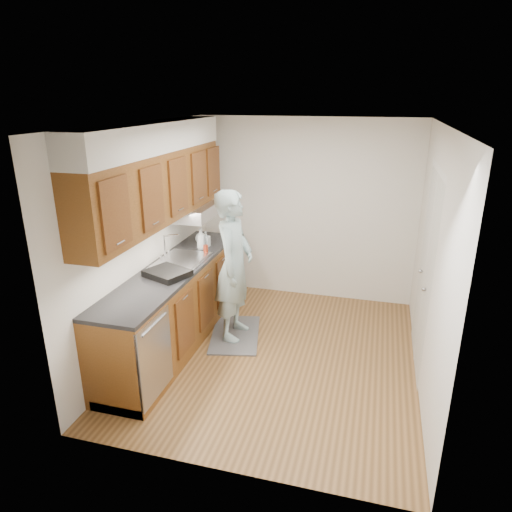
{
  "coord_description": "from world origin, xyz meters",
  "views": [
    {
      "loc": [
        0.95,
        -4.37,
        2.76
      ],
      "look_at": [
        -0.31,
        0.25,
        1.06
      ],
      "focal_mm": 32.0,
      "sensor_mm": 36.0,
      "label": 1
    }
  ],
  "objects_px": {
    "soap_bottle_a": "(201,239)",
    "dish_rack": "(167,273)",
    "soap_bottle_b": "(206,239)",
    "soap_bottle_c": "(201,236)",
    "soda_can": "(206,249)",
    "person": "(234,256)"
  },
  "relations": [
    {
      "from": "soap_bottle_a",
      "to": "dish_rack",
      "type": "height_order",
      "value": "soap_bottle_a"
    },
    {
      "from": "soap_bottle_b",
      "to": "soap_bottle_c",
      "type": "height_order",
      "value": "soap_bottle_b"
    },
    {
      "from": "soap_bottle_b",
      "to": "soda_can",
      "type": "xyz_separation_m",
      "value": [
        0.1,
        -0.26,
        -0.04
      ]
    },
    {
      "from": "soap_bottle_a",
      "to": "soap_bottle_b",
      "type": "distance_m",
      "value": 0.12
    },
    {
      "from": "soap_bottle_c",
      "to": "dish_rack",
      "type": "xyz_separation_m",
      "value": [
        0.08,
        -1.17,
        -0.06
      ]
    },
    {
      "from": "soda_can",
      "to": "soap_bottle_a",
      "type": "bearing_deg",
      "value": 128.53
    },
    {
      "from": "person",
      "to": "dish_rack",
      "type": "bearing_deg",
      "value": 136.26
    },
    {
      "from": "soap_bottle_c",
      "to": "dish_rack",
      "type": "relative_size",
      "value": 0.45
    },
    {
      "from": "soap_bottle_b",
      "to": "soap_bottle_a",
      "type": "bearing_deg",
      "value": -101.33
    },
    {
      "from": "dish_rack",
      "to": "soda_can",
      "type": "bearing_deg",
      "value": 103.49
    },
    {
      "from": "soap_bottle_a",
      "to": "soap_bottle_b",
      "type": "xyz_separation_m",
      "value": [
        0.02,
        0.11,
        -0.04
      ]
    },
    {
      "from": "soap_bottle_a",
      "to": "soap_bottle_c",
      "type": "bearing_deg",
      "value": 112.08
    },
    {
      "from": "soap_bottle_b",
      "to": "dish_rack",
      "type": "height_order",
      "value": "soap_bottle_b"
    },
    {
      "from": "person",
      "to": "soap_bottle_a",
      "type": "distance_m",
      "value": 0.66
    },
    {
      "from": "soap_bottle_c",
      "to": "person",
      "type": "bearing_deg",
      "value": -42.95
    },
    {
      "from": "dish_rack",
      "to": "person",
      "type": "bearing_deg",
      "value": 68.58
    },
    {
      "from": "soap_bottle_a",
      "to": "soap_bottle_c",
      "type": "distance_m",
      "value": 0.25
    },
    {
      "from": "soap_bottle_c",
      "to": "soap_bottle_a",
      "type": "bearing_deg",
      "value": -67.92
    },
    {
      "from": "soap_bottle_b",
      "to": "dish_rack",
      "type": "xyz_separation_m",
      "value": [
        -0.03,
        -1.05,
        -0.07
      ]
    },
    {
      "from": "soda_can",
      "to": "soap_bottle_c",
      "type": "bearing_deg",
      "value": 119.24
    },
    {
      "from": "soap_bottle_a",
      "to": "dish_rack",
      "type": "distance_m",
      "value": 0.95
    },
    {
      "from": "soda_can",
      "to": "dish_rack",
      "type": "bearing_deg",
      "value": -99.16
    }
  ]
}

